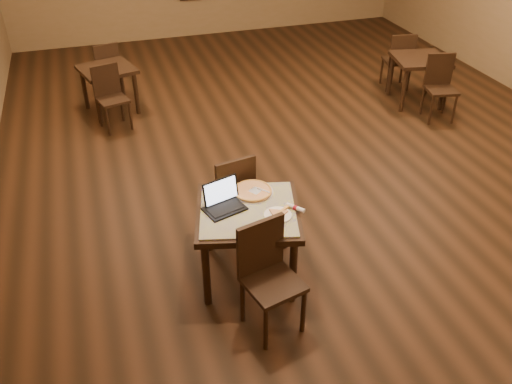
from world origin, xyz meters
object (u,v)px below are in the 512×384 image
object	(u,v)px
other_table_a_chair_far	(399,58)
other_table_b_chair_near	(110,93)
chair_main_near	(267,270)
other_table_b	(108,75)
chair_main_far	(232,192)
laptop	(223,200)
tiled_table	(248,218)
pizza_pan	(253,192)
other_table_b_chair_far	(107,67)
other_table_a	(419,65)
other_table_a_chair_near	(440,83)

from	to	relation	value
other_table_a_chair_far	other_table_b_chair_near	bearing A→B (deg)	11.12
chair_main_near	other_table_b	size ratio (longest dim) A/B	1.11
chair_main_far	laptop	size ratio (longest dim) A/B	2.40
tiled_table	other_table_a_chair_far	xyz separation A→B (m)	(3.62, 3.56, -0.13)
laptop	other_table_b	distance (m)	4.08
tiled_table	pizza_pan	world-z (taller)	pizza_pan
chair_main_near	laptop	size ratio (longest dim) A/B	2.47
laptop	tiled_table	bearing A→B (deg)	-44.62
other_table_b	other_table_b_chair_far	bearing A→B (deg)	72.61
chair_main_near	other_table_b_chair_near	bearing A→B (deg)	88.06
other_table_a	other_table_a_chair_near	distance (m)	0.55
chair_main_near	other_table_a_chair_near	xyz separation A→B (m)	(3.68, 3.08, -0.04)
other_table_a_chair_near	other_table_b	world-z (taller)	other_table_a_chair_near
other_table_a	pizza_pan	bearing A→B (deg)	-130.18
laptop	other_table_a_chair_far	distance (m)	5.16
tiled_table	other_table_a_chair_near	distance (m)	4.41
other_table_a_chair_far	other_table_b	distance (m)	4.57
other_table_a_chair_far	other_table_b_chair_near	size ratio (longest dim) A/B	1.05
chair_main_far	other_table_b_chair_near	size ratio (longest dim) A/B	1.09
tiled_table	chair_main_far	xyz separation A→B (m)	(0.02, 0.62, -0.11)
other_table_b_chair_near	pizza_pan	bearing A→B (deg)	-87.83
chair_main_far	laptop	bearing A→B (deg)	56.57
other_table_b	other_table_a	bearing A→B (deg)	-28.84
pizza_pan	other_table_a_chair_near	distance (m)	4.19
chair_main_near	other_table_a	bearing A→B (deg)	30.65
chair_main_far	pizza_pan	bearing A→B (deg)	94.98
other_table_a	other_table_b_chair_near	xyz separation A→B (m)	(-4.57, 0.59, -0.10)
other_table_a_chair_near	other_table_b_chair_near	xyz separation A→B (m)	(-4.58, 1.13, -0.02)
chair_main_near	laptop	distance (m)	0.79
chair_main_far	other_table_a_chair_near	world-z (taller)	chair_main_far
pizza_pan	other_table_b_chair_near	distance (m)	3.53
chair_main_near	other_table_b_chair_far	size ratio (longest dim) A/B	1.12
other_table_a_chair_far	other_table_b	bearing A→B (deg)	4.55
other_table_b_chair_near	other_table_b_chair_far	distance (m)	1.05
other_table_a_chair_near	other_table_b_chair_far	bearing A→B (deg)	166.03
other_table_a	other_table_a_chair_near	xyz separation A→B (m)	(0.02, -0.55, -0.07)
tiled_table	other_table_a_chair_far	bearing A→B (deg)	59.36
other_table_b_chair_far	tiled_table	bearing A→B (deg)	85.66
other_table_a_chair_near	other_table_b_chair_near	distance (m)	4.72
pizza_pan	other_table_a_chair_far	size ratio (longest dim) A/B	0.42
pizza_pan	chair_main_far	bearing A→B (deg)	105.51
laptop	other_table_b_chair_near	distance (m)	3.58
chair_main_far	other_table_a_chair_near	size ratio (longest dim) A/B	1.04
laptop	other_table_b	size ratio (longest dim) A/B	0.45
other_table_a_chair_near	other_table_b	distance (m)	4.85
other_table_a	tiled_table	bearing A→B (deg)	-128.79
chair_main_far	other_table_a_chair_far	world-z (taller)	chair_main_far
chair_main_near	pizza_pan	size ratio (longest dim) A/B	2.57
other_table_a_chair_far	other_table_b_chair_far	size ratio (longest dim) A/B	1.05
tiled_table	other_table_a_chair_near	size ratio (longest dim) A/B	1.20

